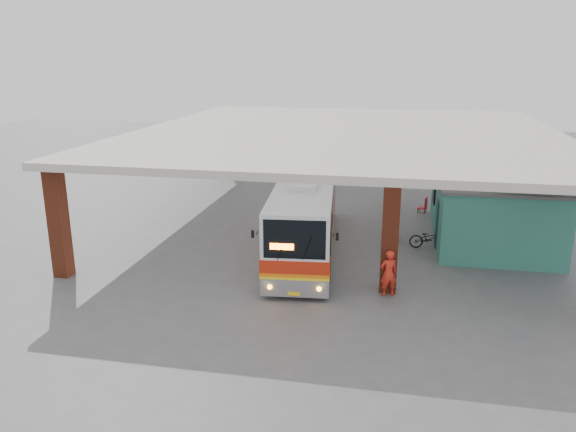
{
  "coord_description": "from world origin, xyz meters",
  "views": [
    {
      "loc": [
        3.16,
        -22.42,
        8.37
      ],
      "look_at": [
        -1.33,
        0.0,
        1.75
      ],
      "focal_mm": 35.0,
      "sensor_mm": 36.0,
      "label": 1
    }
  ],
  "objects_px": {
    "motorcycle": "(430,238)",
    "pedestrian": "(388,273)",
    "coach_bus": "(306,212)",
    "red_chair": "(424,206)"
  },
  "relations": [
    {
      "from": "coach_bus",
      "to": "red_chair",
      "type": "distance_m",
      "value": 8.98
    },
    {
      "from": "coach_bus",
      "to": "pedestrian",
      "type": "bearing_deg",
      "value": -55.6
    },
    {
      "from": "red_chair",
      "to": "motorcycle",
      "type": "bearing_deg",
      "value": -73.0
    },
    {
      "from": "pedestrian",
      "to": "red_chair",
      "type": "relative_size",
      "value": 1.98
    },
    {
      "from": "motorcycle",
      "to": "red_chair",
      "type": "height_order",
      "value": "motorcycle"
    },
    {
      "from": "coach_bus",
      "to": "motorcycle",
      "type": "bearing_deg",
      "value": 5.65
    },
    {
      "from": "motorcycle",
      "to": "red_chair",
      "type": "distance_m",
      "value": 5.97
    },
    {
      "from": "motorcycle",
      "to": "pedestrian",
      "type": "height_order",
      "value": "pedestrian"
    },
    {
      "from": "coach_bus",
      "to": "motorcycle",
      "type": "height_order",
      "value": "coach_bus"
    },
    {
      "from": "motorcycle",
      "to": "pedestrian",
      "type": "relative_size",
      "value": 1.05
    }
  ]
}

